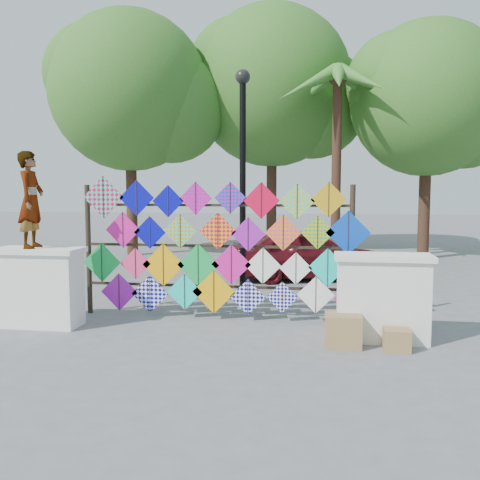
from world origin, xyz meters
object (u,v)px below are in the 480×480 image
at_px(kite_rack, 217,249).
at_px(vendor_woman, 31,200).
at_px(sedan, 308,254).
at_px(lamppost, 243,164).

xyz_separation_m(kite_rack, vendor_woman, (-2.84, -0.93, 0.85)).
relative_size(vendor_woman, sedan, 0.41).
bearing_deg(kite_rack, lamppost, 78.74).
bearing_deg(lamppost, vendor_woman, -144.57).
height_order(vendor_woman, sedan, vendor_woman).
relative_size(kite_rack, vendor_woman, 3.20).
distance_m(kite_rack, lamppost, 1.97).
distance_m(vendor_woman, lamppost, 3.85).
relative_size(kite_rack, sedan, 1.32).
bearing_deg(kite_rack, vendor_woman, -161.91).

